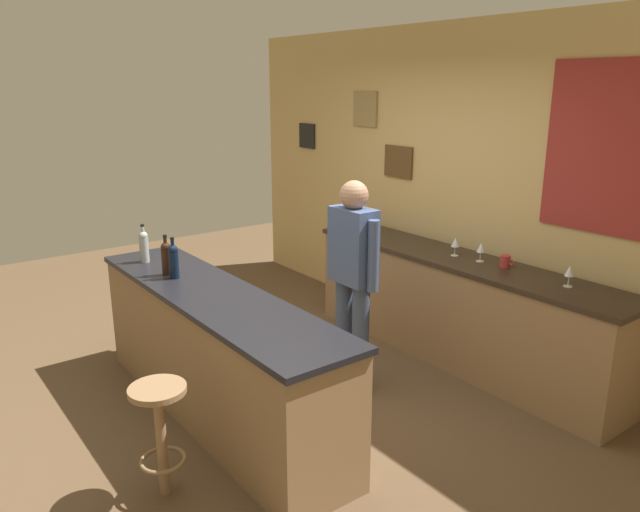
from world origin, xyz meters
TOP-DOWN VIEW (x-y plane):
  - ground_plane at (0.00, 0.00)m, footprint 10.00×10.00m
  - back_wall at (0.03, 2.03)m, footprint 6.00×0.09m
  - bar_counter at (0.00, -0.40)m, footprint 2.66×0.60m
  - side_counter at (0.40, 1.65)m, footprint 3.00×0.56m
  - bartender at (0.25, 0.62)m, footprint 0.52×0.21m
  - bar_stool at (0.59, -1.06)m, footprint 0.32×0.32m
  - wine_bottle_a at (-0.99, -0.49)m, footprint 0.07×0.07m
  - wine_bottle_b at (-0.56, -0.48)m, footprint 0.07×0.07m
  - wine_bottle_c at (-0.46, -0.47)m, footprint 0.07×0.07m
  - wine_glass_a at (-0.75, 1.66)m, footprint 0.07×0.07m
  - wine_glass_b at (0.33, 1.67)m, footprint 0.07×0.07m
  - wine_glass_c at (0.57, 1.70)m, footprint 0.07×0.07m
  - wine_glass_d at (1.34, 1.69)m, footprint 0.07×0.07m
  - coffee_mug at (0.78, 1.73)m, footprint 0.13×0.08m

SIDE VIEW (x-z plane):
  - ground_plane at x=0.00m, z-range 0.00..0.00m
  - side_counter at x=0.40m, z-range 0.00..0.90m
  - bar_stool at x=0.59m, z-range 0.12..0.80m
  - bar_counter at x=0.00m, z-range 0.00..0.92m
  - bartender at x=0.25m, z-range 0.13..1.75m
  - coffee_mug at x=0.78m, z-range 0.90..1.00m
  - wine_glass_a at x=-0.75m, z-range 0.93..1.09m
  - wine_glass_b at x=0.33m, z-range 0.93..1.09m
  - wine_glass_c at x=0.57m, z-range 0.93..1.09m
  - wine_glass_d at x=1.34m, z-range 0.93..1.09m
  - wine_bottle_a at x=-0.99m, z-range 0.90..1.21m
  - wine_bottle_b at x=-0.56m, z-range 0.90..1.21m
  - wine_bottle_c at x=-0.46m, z-range 0.90..1.21m
  - back_wall at x=0.03m, z-range 0.01..2.81m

